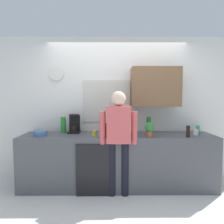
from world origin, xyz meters
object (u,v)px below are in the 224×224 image
at_px(coffee_maker, 74,124).
at_px(cup_white_mug, 196,132).
at_px(bottle_dark_sauce, 188,131).
at_px(cup_yellow_cup, 94,133).
at_px(bottle_clear_soda, 63,125).
at_px(potted_plant, 149,129).
at_px(cup_blue_mug, 121,131).
at_px(mixing_bowl, 40,133).
at_px(person_at_sink, 118,134).
at_px(dish_soap, 198,129).
at_px(bottle_green_wine, 149,126).
at_px(bottle_red_vinegar, 105,130).

xyz_separation_m(coffee_maker, cup_white_mug, (2.04, -0.23, -0.10)).
distance_m(bottle_dark_sauce, cup_yellow_cup, 1.48).
distance_m(bottle_clear_soda, potted_plant, 1.49).
bearing_deg(cup_blue_mug, cup_yellow_cup, -161.78).
bearing_deg(coffee_maker, cup_yellow_cup, -36.42).
xyz_separation_m(cup_white_mug, mixing_bowl, (-2.54, -0.04, -0.01)).
xyz_separation_m(bottle_dark_sauce, person_at_sink, (-1.09, -0.08, -0.03)).
bearing_deg(cup_white_mug, bottle_clear_soda, 173.76).
distance_m(bottle_dark_sauce, cup_white_mug, 0.26).
distance_m(coffee_maker, bottle_dark_sauce, 1.88).
relative_size(cup_blue_mug, cup_white_mug, 1.05).
distance_m(mixing_bowl, dish_soap, 2.61).
bearing_deg(mixing_bowl, bottle_dark_sauce, -3.11).
bearing_deg(mixing_bowl, person_at_sink, -9.54).
xyz_separation_m(potted_plant, person_at_sink, (-0.49, -0.10, -0.07)).
bearing_deg(cup_white_mug, person_at_sink, -168.96).
height_order(bottle_green_wine, bottle_clear_soda, bottle_green_wine).
relative_size(mixing_bowl, potted_plant, 0.96).
xyz_separation_m(bottle_green_wine, bottle_dark_sauce, (0.58, -0.18, -0.06)).
bearing_deg(cup_white_mug, cup_yellow_cup, -178.36).
relative_size(bottle_green_wine, person_at_sink, 0.19).
relative_size(bottle_clear_soda, cup_yellow_cup, 3.29).
height_order(bottle_green_wine, bottle_red_vinegar, bottle_green_wine).
distance_m(coffee_maker, cup_blue_mug, 0.83).
height_order(bottle_dark_sauce, potted_plant, potted_plant).
relative_size(bottle_red_vinegar, mixing_bowl, 1.00).
xyz_separation_m(coffee_maker, bottle_dark_sauce, (1.84, -0.39, -0.06)).
relative_size(coffee_maker, bottle_red_vinegar, 1.50).
bearing_deg(potted_plant, cup_white_mug, 10.61).
bearing_deg(dish_soap, bottle_red_vinegar, -170.14).
relative_size(coffee_maker, person_at_sink, 0.21).
xyz_separation_m(mixing_bowl, person_at_sink, (1.26, -0.21, 0.02)).
relative_size(bottle_clear_soda, cup_blue_mug, 2.80).
xyz_separation_m(bottle_dark_sauce, cup_white_mug, (0.19, 0.17, -0.04)).
bearing_deg(coffee_maker, potted_plant, -16.80).
distance_m(cup_blue_mug, mixing_bowl, 1.33).
xyz_separation_m(bottle_dark_sauce, dish_soap, (0.26, 0.25, -0.01)).
distance_m(cup_yellow_cup, cup_blue_mug, 0.47).
bearing_deg(mixing_bowl, coffee_maker, 27.58).
relative_size(bottle_dark_sauce, bottle_clear_soda, 0.64).
distance_m(bottle_clear_soda, bottle_red_vinegar, 0.86).
height_order(bottle_clear_soda, potted_plant, bottle_clear_soda).
xyz_separation_m(bottle_red_vinegar, dish_soap, (1.56, 0.27, -0.03)).
relative_size(bottle_green_wine, potted_plant, 1.30).
relative_size(bottle_clear_soda, person_at_sink, 0.17).
relative_size(bottle_clear_soda, cup_white_mug, 2.95).
relative_size(bottle_dark_sauce, cup_blue_mug, 1.80).
bearing_deg(bottle_green_wine, person_at_sink, -152.36).
height_order(cup_white_mug, mixing_bowl, cup_white_mug).
bearing_deg(mixing_bowl, bottle_green_wine, 1.77).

